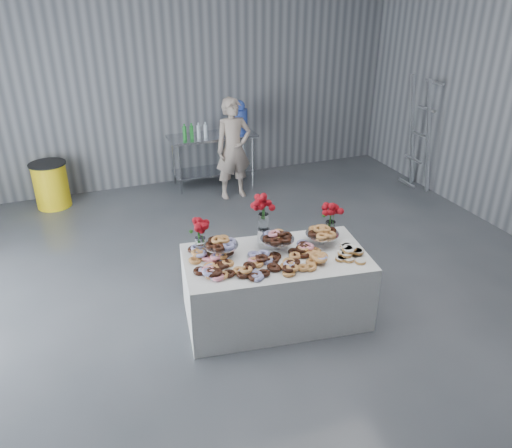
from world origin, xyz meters
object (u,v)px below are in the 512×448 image
Objects in this scene: water_jug at (239,118)px; stepladder at (420,135)px; prep_table at (213,151)px; person at (233,149)px; trash_barrel at (51,185)px; display_table at (275,287)px.

water_jug is 0.29× the size of stepladder.
prep_table is at bearing 180.00° from water_jug.
person is 2.96m from trash_barrel.
water_jug is (0.98, 3.96, 0.77)m from display_table.
water_jug is at bearing 151.92° from stepladder.
display_table is 4.00m from prep_table.
display_table is 1.27× the size of prep_table.
prep_table is 2.71× the size of water_jug.
stepladder is at bearing -17.51° from person.
stepladder is at bearing -28.08° from water_jug.
person reaches higher than trash_barrel.
stepladder is (2.70, -1.44, -0.18)m from water_jug.
water_jug is 0.33× the size of person.
display_table reaches higher than trash_barrel.
water_jug reaches higher than trash_barrel.
prep_table is 0.78× the size of stepladder.
person is at bearing 165.46° from stepladder.
person is (0.65, 3.31, 0.45)m from display_table.
display_table is at bearing -145.58° from stepladder.
person is (0.16, -0.65, 0.21)m from prep_table.
display_table is 0.98× the size of stepladder.
trash_barrel is (-2.21, 3.96, -0.01)m from display_table.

